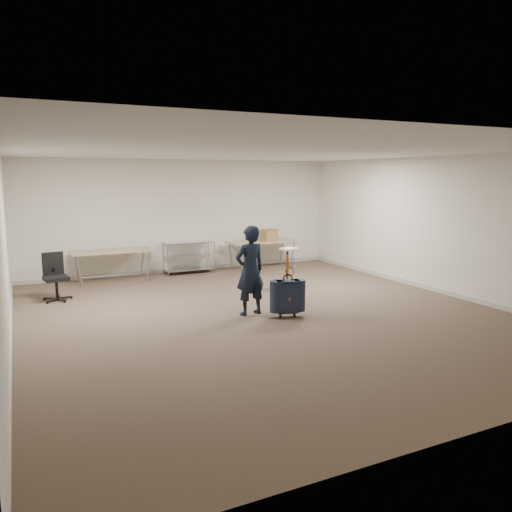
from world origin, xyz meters
TOP-DOWN VIEW (x-y plane):
  - ground at (0.00, 0.00)m, footprint 9.00×9.00m
  - room_shell at (0.00, 1.38)m, footprint 8.00×9.00m
  - folding_table_left at (-1.90, 3.95)m, footprint 1.80×0.75m
  - folding_table_right at (1.90, 3.95)m, footprint 1.80×0.75m
  - wire_shelf at (0.00, 4.20)m, footprint 1.22×0.47m
  - person at (-0.23, 0.12)m, footprint 0.62×0.45m
  - suitcase at (0.27, -0.32)m, footprint 0.44×0.32m
  - office_chair at (-3.20, 2.67)m, footprint 0.56×0.56m
  - equipment_cart at (1.38, 1.60)m, footprint 0.60×0.60m
  - cardboard_box at (2.09, 3.93)m, footprint 0.46×0.38m

SIDE VIEW (x-z plane):
  - ground at x=0.00m, z-range 0.00..0.00m
  - room_shell at x=0.00m, z-range -4.45..4.55m
  - equipment_cart at x=1.38m, z-range -0.21..0.67m
  - office_chair at x=-3.20m, z-range -0.18..0.74m
  - suitcase at x=0.27m, z-range -0.17..0.91m
  - wire_shelf at x=0.00m, z-range 0.04..0.84m
  - folding_table_left at x=-1.90m, z-range 0.31..1.04m
  - folding_table_right at x=1.90m, z-range 0.31..1.04m
  - person at x=-0.23m, z-range 0.00..1.56m
  - cardboard_box at x=2.09m, z-range 0.73..1.03m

